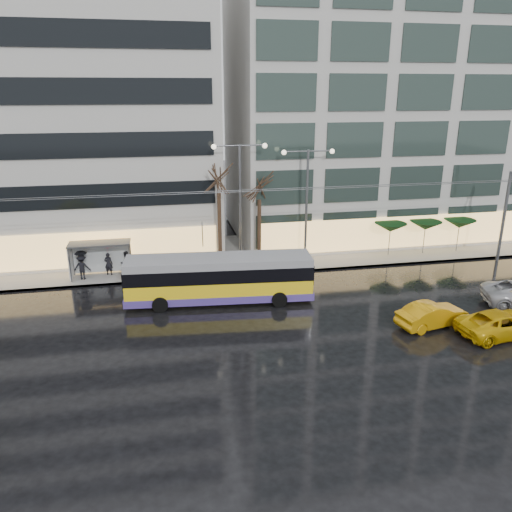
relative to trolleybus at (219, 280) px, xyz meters
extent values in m
plane|color=black|center=(0.34, -4.84, -1.45)|extent=(140.00, 140.00, 0.00)
cube|color=gray|center=(2.34, 9.16, -1.38)|extent=(80.00, 10.00, 0.15)
cube|color=slate|center=(2.34, 4.21, -1.38)|extent=(80.00, 0.10, 0.15)
cube|color=#B8B6B0|center=(19.34, 14.16, 11.20)|extent=(32.00, 14.00, 25.00)
cube|color=yellow|center=(0.00, 0.00, -0.45)|extent=(11.62, 3.37, 1.43)
cube|color=#4D398F|center=(0.00, 0.00, -0.93)|extent=(11.66, 3.41, 0.48)
cube|color=black|center=(0.00, 0.00, 0.60)|extent=(11.64, 3.39, 0.86)
cube|color=gray|center=(0.00, 0.00, 1.27)|extent=(11.62, 3.37, 0.48)
cube|color=black|center=(5.73, -0.50, 0.46)|extent=(0.25, 2.19, 1.24)
cube|color=black|center=(-5.73, 0.50, 0.46)|extent=(0.25, 2.19, 1.24)
cylinder|color=black|center=(3.72, 0.87, -0.97)|extent=(0.98, 0.42, 0.95)
cylinder|color=black|center=(3.51, -1.50, -0.97)|extent=(0.98, 0.42, 0.95)
cylinder|color=black|center=(-3.51, 1.50, -0.97)|extent=(0.98, 0.42, 0.95)
cylinder|color=black|center=(-3.72, -0.88, -0.97)|extent=(0.98, 0.42, 0.95)
cylinder|color=#595B60|center=(-0.87, 0.99, 2.65)|extent=(0.36, 3.54, 2.51)
cylinder|color=#595B60|center=(-0.83, 1.46, 2.65)|extent=(0.36, 3.54, 2.51)
cylinder|color=#595B60|center=(22.34, 3.66, 2.05)|extent=(0.24, 0.24, 7.00)
cylinder|color=#595B60|center=(1.34, 0.91, 5.35)|extent=(42.00, 0.04, 0.04)
cylinder|color=#595B60|center=(1.34, 1.41, 5.35)|extent=(42.00, 0.04, 0.04)
cube|color=#595B60|center=(-7.66, 5.66, 1.15)|extent=(4.20, 1.60, 0.12)
cube|color=silver|center=(-7.66, 6.36, -0.10)|extent=(4.00, 0.05, 2.20)
cube|color=white|center=(-9.71, 5.66, -0.10)|extent=(0.10, 1.40, 2.20)
cylinder|color=#595B60|center=(-9.66, 4.96, -0.10)|extent=(0.10, 0.10, 2.40)
cylinder|color=#595B60|center=(-9.66, 6.36, -0.10)|extent=(0.10, 0.10, 2.40)
cylinder|color=#595B60|center=(-5.66, 4.96, -0.10)|extent=(0.10, 0.10, 2.40)
cylinder|color=#595B60|center=(-5.66, 6.36, -0.10)|extent=(0.10, 0.10, 2.40)
cylinder|color=#595B60|center=(2.34, 5.96, 3.20)|extent=(0.18, 0.18, 9.00)
cylinder|color=#595B60|center=(1.44, 5.96, 7.60)|extent=(1.80, 0.10, 0.10)
cylinder|color=#595B60|center=(3.24, 5.96, 7.60)|extent=(1.80, 0.10, 0.10)
sphere|color=#FFF2CC|center=(0.54, 5.96, 7.55)|extent=(0.36, 0.36, 0.36)
sphere|color=#FFF2CC|center=(4.14, 5.96, 7.55)|extent=(0.36, 0.36, 0.36)
cylinder|color=#595B60|center=(7.34, 5.96, 2.95)|extent=(0.18, 0.18, 8.50)
cylinder|color=#595B60|center=(6.44, 5.96, 7.10)|extent=(1.80, 0.10, 0.10)
cylinder|color=#595B60|center=(8.24, 5.96, 7.10)|extent=(1.80, 0.10, 0.10)
sphere|color=#FFF2CC|center=(5.54, 5.96, 7.05)|extent=(0.36, 0.36, 0.36)
sphere|color=#FFF2CC|center=(9.14, 5.96, 7.05)|extent=(0.36, 0.36, 0.36)
cylinder|color=black|center=(0.84, 6.16, 1.50)|extent=(0.28, 0.28, 5.60)
cylinder|color=black|center=(3.84, 6.36, 1.15)|extent=(0.28, 0.28, 4.90)
cylinder|color=#595B60|center=(14.34, 6.16, -0.20)|extent=(0.06, 0.06, 2.20)
cone|color=black|center=(14.34, 6.16, 1.00)|extent=(2.50, 2.50, 0.70)
cylinder|color=#595B60|center=(17.34, 6.16, -0.20)|extent=(0.06, 0.06, 2.20)
cone|color=black|center=(17.34, 6.16, 1.00)|extent=(2.50, 2.50, 0.70)
cylinder|color=#595B60|center=(20.34, 6.16, -0.20)|extent=(0.06, 0.06, 2.20)
cone|color=black|center=(20.34, 6.16, 1.00)|extent=(2.50, 2.50, 0.70)
imported|color=#CD8C0A|center=(11.34, -5.76, -0.76)|extent=(4.42, 2.31, 1.38)
imported|color=#E4B10C|center=(14.46, -7.47, -0.76)|extent=(5.16, 2.81, 1.37)
imported|color=black|center=(-7.20, 5.92, -0.48)|extent=(0.69, 0.54, 1.65)
imported|color=#F45195|center=(-7.20, 5.92, 0.45)|extent=(1.19, 1.20, 0.88)
imported|color=black|center=(-5.98, 5.80, -0.44)|extent=(1.05, 0.99, 1.72)
imported|color=black|center=(-8.93, 5.35, -0.41)|extent=(1.25, 0.84, 1.79)
imported|color=black|center=(-8.93, 5.35, 0.45)|extent=(0.94, 0.94, 0.72)
camera|label=1|loc=(-3.37, -28.94, 11.34)|focal=35.00mm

